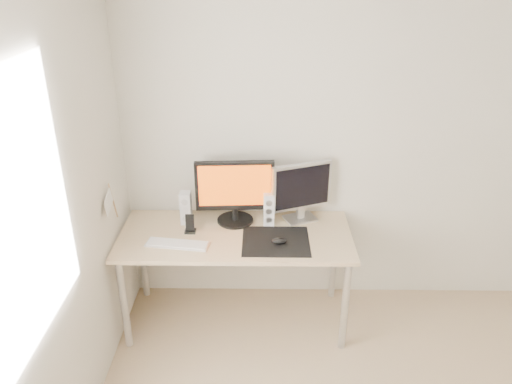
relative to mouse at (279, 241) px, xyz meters
name	(u,v)px	position (x,y,z in m)	size (l,w,h in m)	color
wall_back	(368,145)	(0.63, 0.50, 0.50)	(3.50, 3.50, 0.00)	silver
wall_left	(9,293)	(-1.12, -1.25, 0.50)	(3.50, 3.50, 0.00)	silver
mousepad	(276,241)	(-0.02, 0.03, -0.02)	(0.45, 0.40, 0.00)	black
mouse	(279,241)	(0.00, 0.00, 0.00)	(0.10, 0.06, 0.04)	black
desk	(236,244)	(-0.30, 0.13, -0.10)	(1.60, 0.70, 0.73)	#D1B587
main_monitor	(235,190)	(-0.31, 0.30, 0.23)	(0.55, 0.27, 0.47)	black
second_monitor	(301,189)	(0.16, 0.34, 0.22)	(0.43, 0.23, 0.43)	silver
speaker_left	(186,208)	(-0.65, 0.28, 0.10)	(0.08, 0.09, 0.24)	silver
speaker_right	(269,209)	(-0.07, 0.28, 0.10)	(0.08, 0.09, 0.24)	white
keyboard	(177,244)	(-0.67, -0.02, -0.01)	(0.43, 0.18, 0.02)	silver
phone_dock	(190,227)	(-0.61, 0.14, 0.02)	(0.08, 0.07, 0.14)	black
pennant	(110,201)	(-1.08, -0.02, 0.30)	(0.01, 0.23, 0.29)	#A57F54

